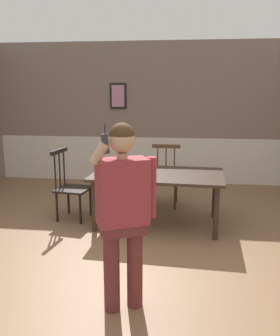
{
  "coord_description": "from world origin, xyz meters",
  "views": [
    {
      "loc": [
        0.75,
        -3.89,
        1.93
      ],
      "look_at": [
        0.3,
        -0.33,
        1.15
      ],
      "focal_mm": 39.26,
      "sensor_mm": 36.0,
      "label": 1
    }
  ],
  "objects_px": {
    "dining_table": "(158,179)",
    "chair_near_window": "(71,187)",
    "person_figure": "(123,206)",
    "chair_by_doorway": "(165,177)"
  },
  "relations": [
    {
      "from": "dining_table",
      "to": "person_figure",
      "type": "bearing_deg",
      "value": -93.52
    },
    {
      "from": "dining_table",
      "to": "chair_by_doorway",
      "type": "xyz_separation_m",
      "value": [
        0.05,
        0.92,
        -0.2
      ]
    },
    {
      "from": "dining_table",
      "to": "person_figure",
      "type": "height_order",
      "value": "person_figure"
    },
    {
      "from": "chair_near_window",
      "to": "chair_by_doorway",
      "type": "bearing_deg",
      "value": 130.56
    },
    {
      "from": "chair_near_window",
      "to": "chair_by_doorway",
      "type": "height_order",
      "value": "chair_near_window"
    },
    {
      "from": "dining_table",
      "to": "chair_by_doorway",
      "type": "distance_m",
      "value": 0.95
    },
    {
      "from": "dining_table",
      "to": "chair_near_window",
      "type": "relative_size",
      "value": 1.79
    },
    {
      "from": "chair_by_doorway",
      "to": "person_figure",
      "type": "relative_size",
      "value": 0.6
    },
    {
      "from": "chair_by_doorway",
      "to": "person_figure",
      "type": "bearing_deg",
      "value": 88.67
    },
    {
      "from": "dining_table",
      "to": "chair_near_window",
      "type": "height_order",
      "value": "chair_near_window"
    }
  ]
}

